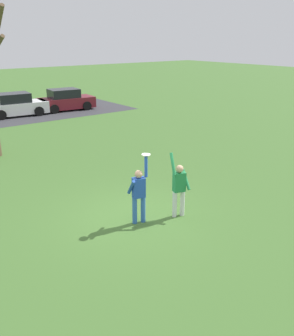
# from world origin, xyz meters

# --- Properties ---
(ground_plane) EXTENTS (120.00, 120.00, 0.00)m
(ground_plane) POSITION_xyz_m (0.00, 0.00, 0.00)
(ground_plane) COLOR #426B2D
(person_catcher) EXTENTS (0.58, 0.48, 2.08)m
(person_catcher) POSITION_xyz_m (-0.13, -0.38, 0.98)
(person_catcher) COLOR #3366B7
(person_catcher) RESTS_ON ground_plane
(person_defender) EXTENTS (0.62, 0.55, 2.04)m
(person_defender) POSITION_xyz_m (1.10, -0.77, 0.98)
(person_defender) COLOR silver
(person_defender) RESTS_ON ground_plane
(frisbee_disc) EXTENTS (0.25, 0.25, 0.02)m
(frisbee_disc) POSITION_xyz_m (0.09, -0.44, 2.09)
(frisbee_disc) COLOR white
(frisbee_disc) RESTS_ON person_catcher
(parked_car_white) EXTENTS (4.25, 2.34, 1.59)m
(parked_car_white) POSITION_xyz_m (2.65, 17.71, 0.73)
(parked_car_white) COLOR white
(parked_car_white) RESTS_ON ground_plane
(parked_car_maroon) EXTENTS (4.25, 2.34, 1.59)m
(parked_car_maroon) POSITION_xyz_m (6.38, 17.58, 0.73)
(parked_car_maroon) COLOR maroon
(parked_car_maroon) RESTS_ON ground_plane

